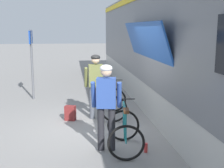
{
  "coord_description": "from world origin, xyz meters",
  "views": [
    {
      "loc": [
        -0.57,
        -7.19,
        2.48
      ],
      "look_at": [
        0.44,
        0.24,
        1.05
      ],
      "focal_mm": 47.89,
      "sensor_mm": 36.0,
      "label": 1
    }
  ],
  "objects_px": {
    "cyclist_far_in_olive": "(96,81)",
    "bicycle_far_black": "(114,103)",
    "bicycle_near_teal": "(125,131)",
    "backpack_on_platform": "(70,113)",
    "water_bottle_near_the_bikes": "(146,148)",
    "cyclist_near_in_blue": "(106,100)",
    "platform_sign_post": "(31,53)",
    "train_car": "(208,47)"
  },
  "relations": [
    {
      "from": "cyclist_near_in_blue",
      "to": "water_bottle_near_the_bikes",
      "type": "height_order",
      "value": "cyclist_near_in_blue"
    },
    {
      "from": "cyclist_far_in_olive",
      "to": "bicycle_near_teal",
      "type": "bearing_deg",
      "value": -80.06
    },
    {
      "from": "train_car",
      "to": "bicycle_near_teal",
      "type": "bearing_deg",
      "value": -144.52
    },
    {
      "from": "cyclist_near_in_blue",
      "to": "backpack_on_platform",
      "type": "height_order",
      "value": "cyclist_near_in_blue"
    },
    {
      "from": "bicycle_near_teal",
      "to": "platform_sign_post",
      "type": "height_order",
      "value": "platform_sign_post"
    },
    {
      "from": "backpack_on_platform",
      "to": "platform_sign_post",
      "type": "height_order",
      "value": "platform_sign_post"
    },
    {
      "from": "cyclist_far_in_olive",
      "to": "backpack_on_platform",
      "type": "xyz_separation_m",
      "value": [
        -0.7,
        -0.08,
        -0.85
      ]
    },
    {
      "from": "cyclist_far_in_olive",
      "to": "water_bottle_near_the_bikes",
      "type": "xyz_separation_m",
      "value": [
        0.81,
        -2.41,
        -0.96
      ]
    },
    {
      "from": "cyclist_far_in_olive",
      "to": "water_bottle_near_the_bikes",
      "type": "relative_size",
      "value": 9.43
    },
    {
      "from": "backpack_on_platform",
      "to": "bicycle_near_teal",
      "type": "bearing_deg",
      "value": -45.11
    },
    {
      "from": "bicycle_near_teal",
      "to": "cyclist_near_in_blue",
      "type": "bearing_deg",
      "value": 169.0
    },
    {
      "from": "train_car",
      "to": "bicycle_far_black",
      "type": "xyz_separation_m",
      "value": [
        -2.4,
        0.56,
        -1.56
      ]
    },
    {
      "from": "cyclist_near_in_blue",
      "to": "train_car",
      "type": "bearing_deg",
      "value": 30.9
    },
    {
      "from": "cyclist_near_in_blue",
      "to": "backpack_on_platform",
      "type": "bearing_deg",
      "value": 109.29
    },
    {
      "from": "bicycle_near_teal",
      "to": "water_bottle_near_the_bikes",
      "type": "distance_m",
      "value": 0.53
    },
    {
      "from": "train_car",
      "to": "backpack_on_platform",
      "type": "xyz_separation_m",
      "value": [
        -3.62,
        0.38,
        -1.77
      ]
    },
    {
      "from": "cyclist_near_in_blue",
      "to": "backpack_on_platform",
      "type": "xyz_separation_m",
      "value": [
        -0.74,
        2.11,
        -0.85
      ]
    },
    {
      "from": "cyclist_near_in_blue",
      "to": "bicycle_near_teal",
      "type": "xyz_separation_m",
      "value": [
        0.36,
        -0.07,
        -0.65
      ]
    },
    {
      "from": "bicycle_near_teal",
      "to": "backpack_on_platform",
      "type": "height_order",
      "value": "bicycle_near_teal"
    },
    {
      "from": "cyclist_near_in_blue",
      "to": "bicycle_near_teal",
      "type": "relative_size",
      "value": 1.54
    },
    {
      "from": "water_bottle_near_the_bikes",
      "to": "bicycle_near_teal",
      "type": "bearing_deg",
      "value": 159.71
    },
    {
      "from": "bicycle_near_teal",
      "to": "platform_sign_post",
      "type": "relative_size",
      "value": 0.48
    },
    {
      "from": "platform_sign_post",
      "to": "bicycle_near_teal",
      "type": "bearing_deg",
      "value": -63.59
    },
    {
      "from": "bicycle_near_teal",
      "to": "backpack_on_platform",
      "type": "bearing_deg",
      "value": 116.81
    },
    {
      "from": "bicycle_near_teal",
      "to": "train_car",
      "type": "bearing_deg",
      "value": 35.48
    },
    {
      "from": "water_bottle_near_the_bikes",
      "to": "train_car",
      "type": "bearing_deg",
      "value": 42.7
    },
    {
      "from": "train_car",
      "to": "cyclist_near_in_blue",
      "type": "xyz_separation_m",
      "value": [
        -2.88,
        -1.73,
        -0.91
      ]
    },
    {
      "from": "cyclist_far_in_olive",
      "to": "bicycle_far_black",
      "type": "relative_size",
      "value": 1.52
    },
    {
      "from": "water_bottle_near_the_bikes",
      "to": "platform_sign_post",
      "type": "relative_size",
      "value": 0.08
    },
    {
      "from": "cyclist_near_in_blue",
      "to": "water_bottle_near_the_bikes",
      "type": "relative_size",
      "value": 9.43
    },
    {
      "from": "water_bottle_near_the_bikes",
      "to": "bicycle_far_black",
      "type": "bearing_deg",
      "value": 96.55
    },
    {
      "from": "train_car",
      "to": "bicycle_near_teal",
      "type": "height_order",
      "value": "train_car"
    },
    {
      "from": "cyclist_far_in_olive",
      "to": "water_bottle_near_the_bikes",
      "type": "height_order",
      "value": "cyclist_far_in_olive"
    },
    {
      "from": "train_car",
      "to": "platform_sign_post",
      "type": "xyz_separation_m",
      "value": [
        -4.9,
        3.0,
        -0.34
      ]
    },
    {
      "from": "cyclist_far_in_olive",
      "to": "bicycle_near_teal",
      "type": "relative_size",
      "value": 1.54
    },
    {
      "from": "cyclist_far_in_olive",
      "to": "bicycle_far_black",
      "type": "bearing_deg",
      "value": 10.81
    },
    {
      "from": "bicycle_far_black",
      "to": "cyclist_near_in_blue",
      "type": "bearing_deg",
      "value": -101.96
    },
    {
      "from": "bicycle_far_black",
      "to": "water_bottle_near_the_bikes",
      "type": "height_order",
      "value": "bicycle_far_black"
    },
    {
      "from": "cyclist_far_in_olive",
      "to": "platform_sign_post",
      "type": "bearing_deg",
      "value": 128.06
    },
    {
      "from": "bicycle_near_teal",
      "to": "water_bottle_near_the_bikes",
      "type": "height_order",
      "value": "bicycle_near_teal"
    },
    {
      "from": "cyclist_near_in_blue",
      "to": "bicycle_far_black",
      "type": "height_order",
      "value": "cyclist_near_in_blue"
    },
    {
      "from": "cyclist_near_in_blue",
      "to": "platform_sign_post",
      "type": "relative_size",
      "value": 0.73
    }
  ]
}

